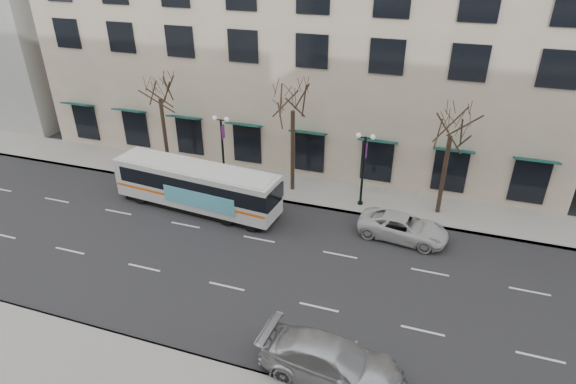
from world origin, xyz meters
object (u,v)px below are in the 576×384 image
at_px(tree_far_mid, 293,97).
at_px(lamp_post_right, 363,167).
at_px(tree_far_right, 453,121).
at_px(tree_far_left, 158,86).
at_px(lamp_post_left, 223,147).
at_px(city_bus, 197,186).
at_px(white_pickup, 403,227).
at_px(silver_car, 332,362).

xyz_separation_m(tree_far_mid, lamp_post_right, (5.01, -0.60, -3.96)).
bearing_deg(tree_far_mid, tree_far_right, -0.00).
bearing_deg(tree_far_left, lamp_post_right, -2.29).
relative_size(lamp_post_left, city_bus, 0.45).
xyz_separation_m(lamp_post_left, lamp_post_right, (10.00, 0.00, 0.00)).
xyz_separation_m(tree_far_left, city_bus, (4.86, -4.32, -5.01)).
height_order(lamp_post_left, white_pickup, lamp_post_left).
xyz_separation_m(tree_far_right, lamp_post_right, (-4.99, -0.60, -3.48)).
xyz_separation_m(tree_far_left, tree_far_mid, (10.00, 0.00, 0.21)).
distance_m(tree_far_left, white_pickup, 19.43).
bearing_deg(city_bus, tree_far_left, 143.78).
relative_size(silver_car, white_pickup, 1.15).
bearing_deg(tree_far_left, white_pickup, -11.06).
distance_m(tree_far_mid, lamp_post_right, 6.41).
relative_size(tree_far_right, city_bus, 0.70).
relative_size(lamp_post_left, silver_car, 0.86).
bearing_deg(tree_far_right, lamp_post_right, -173.15).
height_order(lamp_post_left, lamp_post_right, same).
height_order(tree_far_left, silver_car, tree_far_left).
xyz_separation_m(tree_far_mid, city_bus, (-5.14, -4.32, -5.22)).
bearing_deg(lamp_post_right, silver_car, -83.67).
bearing_deg(lamp_post_left, white_pickup, -12.64).
distance_m(tree_far_right, white_pickup, 6.95).
xyz_separation_m(lamp_post_left, silver_car, (11.60, -14.40, -2.06)).
xyz_separation_m(lamp_post_right, silver_car, (1.60, -14.40, -2.06)).
bearing_deg(white_pickup, tree_far_mid, 72.93).
distance_m(lamp_post_right, city_bus, 10.88).
height_order(tree_far_left, white_pickup, tree_far_left).
bearing_deg(silver_car, tree_far_right, -8.20).
bearing_deg(lamp_post_left, silver_car, -51.15).
xyz_separation_m(tree_far_left, silver_car, (16.61, -15.00, -5.81)).
bearing_deg(tree_far_mid, lamp_post_left, -173.15).
bearing_deg(white_pickup, lamp_post_right, 53.25).
bearing_deg(tree_far_mid, white_pickup, -23.52).
height_order(tree_far_left, city_bus, tree_far_left).
relative_size(tree_far_left, tree_far_mid, 0.98).
bearing_deg(tree_far_mid, lamp_post_right, -6.83).
bearing_deg(tree_far_left, city_bus, -41.59).
distance_m(lamp_post_right, silver_car, 14.63).
height_order(tree_far_right, city_bus, tree_far_right).
xyz_separation_m(lamp_post_right, white_pickup, (3.14, -2.95, -2.21)).
relative_size(tree_far_left, silver_car, 1.37).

